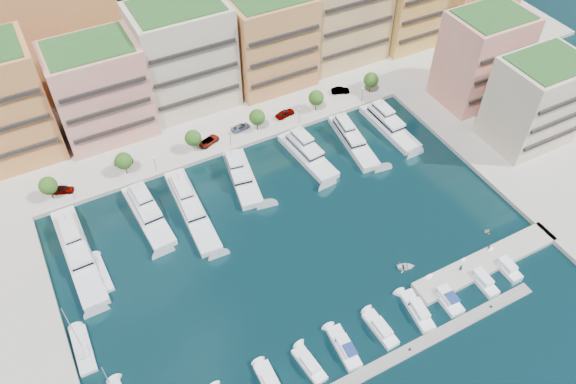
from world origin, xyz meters
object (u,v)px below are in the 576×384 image
object	(u,v)px
car_3	(240,127)
person_1	(489,247)
car_0	(62,189)
tender_3	(487,231)
cruiser_5	(381,329)
tree_2	(193,138)
lamppost_1	(154,162)
yacht_5	(352,138)
yacht_2	(190,205)
sailboat_2	(101,275)
lamppost_2	(230,136)
cruiser_9	(505,267)
tree_1	(124,161)
cruiser_3	(310,365)
car_5	(340,90)
yacht_6	(388,124)
cruiser_8	(481,279)
cruiser_2	(271,384)
cruiser_7	(445,297)
yacht_4	(306,153)
cruiser_6	(417,311)
tree_0	(48,186)
cruiser_4	(344,348)
tender_0	(406,267)
tree_3	(257,117)
yacht_3	(241,175)
tree_4	(316,98)
yacht_1	(147,212)
car_2	(209,141)
lamppost_3	(299,113)
yacht_0	(77,250)
lamppost_0	(71,189)
sailboat_1	(83,351)
car_1	(124,161)

from	to	relation	value
car_3	person_1	xyz separation A→B (m)	(27.52, -55.42, 0.12)
car_0	tender_3	bearing A→B (deg)	-102.55
cruiser_5	tree_2	bearing A→B (deg)	101.42
lamppost_1	yacht_5	bearing A→B (deg)	-14.20
yacht_2	sailboat_2	xyz separation A→B (m)	(-21.14, -7.96, -0.90)
lamppost_2	cruiser_9	world-z (taller)	lamppost_2
tree_1	cruiser_3	size ratio (longest dim) A/B	0.75
tender_3	car_5	world-z (taller)	car_5
yacht_5	yacht_6	size ratio (longest dim) A/B	1.05
cruiser_8	cruiser_2	bearing A→B (deg)	180.00
lamppost_1	person_1	size ratio (longest dim) A/B	2.58
car_3	sailboat_2	bearing A→B (deg)	113.40
car_5	cruiser_7	bearing A→B (deg)	-173.00
yacht_2	tender_3	xyz separation A→B (m)	(50.64, -33.87, -0.81)
yacht_4	car_5	bearing A→B (deg)	40.22
cruiser_2	car_0	size ratio (longest dim) A/B	1.72
cruiser_6	lamppost_1	bearing A→B (deg)	118.00
sailboat_2	tree_0	bearing A→B (deg)	98.65
cruiser_5	person_1	bearing A→B (deg)	9.24
yacht_4	cruiser_2	world-z (taller)	yacht_4
cruiser_4	tender_0	world-z (taller)	cruiser_4
tree_3	cruiser_7	size ratio (longest dim) A/B	0.68
sailboat_2	yacht_3	bearing A→B (deg)	18.09
tree_4	cruiser_4	bearing A→B (deg)	-115.51
cruiser_4	cruiser_9	bearing A→B (deg)	0.05
yacht_1	cruiser_6	bearing A→B (deg)	-51.68
tree_4	car_3	bearing A→B (deg)	174.42
yacht_2	sailboat_2	distance (m)	22.61
yacht_3	car_2	bearing A→B (deg)	98.82
lamppost_2	cruiser_6	bearing A→B (deg)	-78.19
lamppost_3	yacht_0	size ratio (longest dim) A/B	0.16
tree_0	yacht_0	world-z (taller)	tree_0
sailboat_2	car_0	size ratio (longest dim) A/B	2.83
lamppost_0	yacht_4	bearing A→B (deg)	-11.86
cruiser_4	cruiser_7	xyz separation A→B (m)	(21.65, 0.00, 0.00)
yacht_3	sailboat_1	xyz separation A→B (m)	(-41.06, -25.31, -0.90)
tree_2	tender_0	world-z (taller)	tree_2
yacht_1	yacht_5	bearing A→B (deg)	-0.21
cruiser_4	cruiser_7	size ratio (longest dim) A/B	1.04
tree_2	tree_4	xyz separation A→B (m)	(32.00, 0.00, 0.00)
yacht_2	sailboat_1	size ratio (longest dim) A/B	1.87
tree_2	car_1	xyz separation A→B (m)	(-15.66, 3.39, -3.07)
yacht_0	cruiser_2	world-z (taller)	yacht_0
tree_2	yacht_5	bearing A→B (deg)	-21.55
lamppost_0	lamppost_3	distance (m)	54.00
yacht_5	tender_3	distance (m)	37.34
yacht_1	cruiser_3	size ratio (longest dim) A/B	2.57
tree_3	cruiser_7	bearing A→B (deg)	-80.31
cruiser_3	car_5	xyz separation A→B (m)	(43.59, 61.28, 1.21)
tree_4	car_1	distance (m)	47.88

